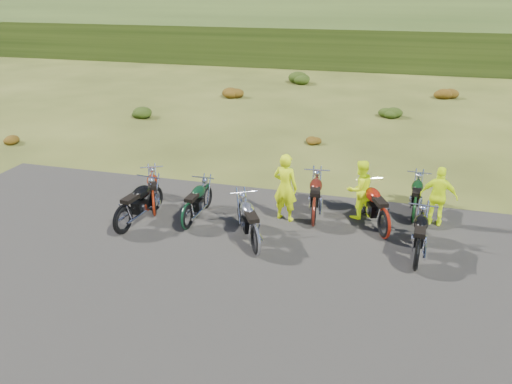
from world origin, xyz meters
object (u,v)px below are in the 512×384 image
(motorcycle_0, at_px, (125,234))
(person_middle, at_px, (285,188))
(motorcycle_3, at_px, (256,255))
(motorcycle_7, at_px, (412,223))

(motorcycle_0, relative_size, person_middle, 1.19)
(motorcycle_0, bearing_deg, motorcycle_3, -85.18)
(motorcycle_3, xyz_separation_m, person_middle, (0.25, 2.07, 0.94))
(motorcycle_0, bearing_deg, motorcycle_7, -62.81)
(motorcycle_0, bearing_deg, person_middle, -56.15)
(motorcycle_0, distance_m, person_middle, 4.38)
(motorcycle_0, height_order, motorcycle_3, motorcycle_0)
(motorcycle_0, height_order, person_middle, person_middle)
(motorcycle_3, relative_size, motorcycle_7, 1.07)
(motorcycle_3, bearing_deg, motorcycle_0, 58.17)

